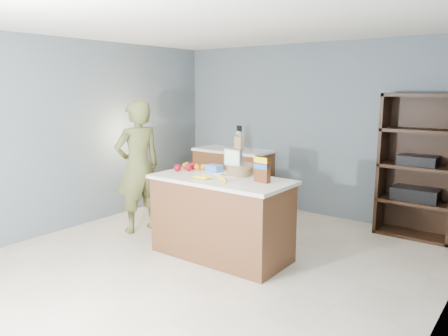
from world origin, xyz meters
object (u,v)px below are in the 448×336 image
Objects in this scene: shelving_unit at (418,169)px; person at (138,167)px; tv at (233,159)px; counter_peninsula at (221,220)px; cereal_box at (262,168)px.

shelving_unit is 1.05× the size of person.
shelving_unit is 6.38× the size of tv.
tv is (-1.62, -1.73, 0.19)m from shelving_unit.
person is (-1.40, 0.06, 0.44)m from counter_peninsula.
tv is at bearing 156.15° from cereal_box.
cereal_box is at bearing -118.49° from shelving_unit.
cereal_box is (0.48, 0.07, 0.64)m from counter_peninsula.
shelving_unit is at bearing 61.51° from cereal_box.
shelving_unit reaches higher than cereal_box.
counter_peninsula is 0.80m from cereal_box.
person is at bearing 177.37° from counter_peninsula.
counter_peninsula is 5.53× the size of tv.
counter_peninsula is at bearing -127.11° from shelving_unit.
person is 6.45× the size of cereal_box.
shelving_unit is 6.78× the size of cereal_box.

